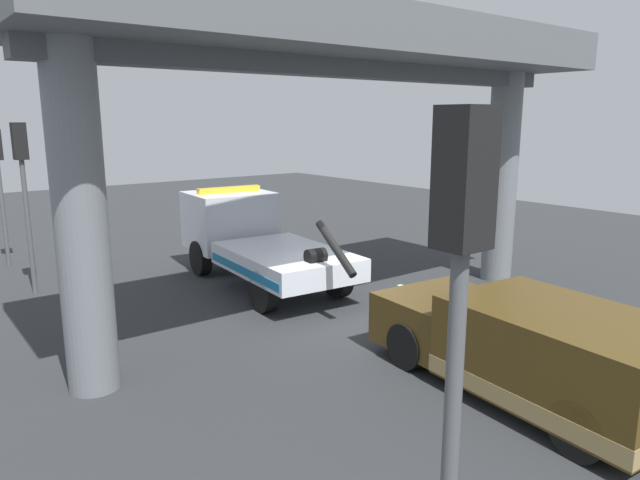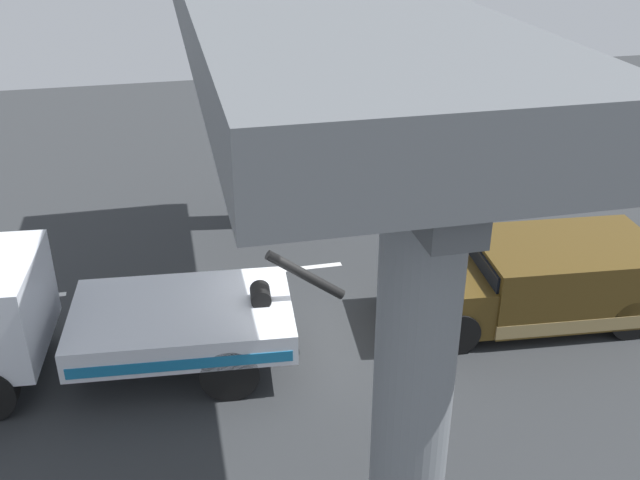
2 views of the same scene
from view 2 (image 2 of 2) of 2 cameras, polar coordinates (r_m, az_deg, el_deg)
ground_plane at (r=13.86m, az=-0.66°, el=-8.31°), size 60.00×40.00×0.10m
lane_stripe_west at (r=18.08m, az=16.28°, el=-0.24°), size 2.60×0.16×0.01m
lane_stripe_mid at (r=16.23m, az=-2.78°, el=-2.37°), size 2.60×0.16×0.01m
lane_stripe_east at (r=16.48m, az=-23.84°, el=-4.41°), size 2.60×0.16×0.01m
tow_truck_white at (r=13.16m, az=-19.30°, el=-5.60°), size 7.33×2.86×2.46m
towed_van_green at (r=14.84m, az=16.58°, el=-3.17°), size 5.35×2.58×1.58m
overpass_structure at (r=11.54m, az=-1.29°, el=14.85°), size 3.60×13.04×6.48m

